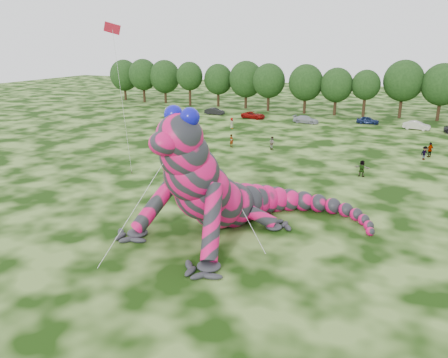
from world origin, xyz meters
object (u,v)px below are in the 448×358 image
Objects in this scene: tree_3 at (190,84)px; car_4 at (368,120)px; car_0 at (175,110)px; spectator_0 at (231,141)px; spectator_3 at (430,150)px; tree_4 at (218,85)px; car_1 at (215,111)px; car_2 at (253,115)px; tree_5 at (246,85)px; tree_7 at (305,89)px; car_5 at (417,125)px; car_3 at (306,119)px; spectator_1 at (272,143)px; tree_2 at (165,82)px; tree_0 at (124,80)px; flying_kite at (114,40)px; inflatable_gecko at (230,164)px; tree_11 at (441,92)px; tree_6 at (269,87)px; spectator_5 at (362,168)px; tree_9 at (365,93)px; tree_8 at (336,92)px; spectator_4 at (232,123)px; tree_1 at (143,81)px; tree_10 at (403,89)px; spectator_2 at (425,153)px.

car_4 is (38.47, -7.18, -4.08)m from tree_3.
tree_3 is 11.47m from car_0.
spectator_3 reaches higher than spectator_0.
tree_4 is 51.34m from spectator_3.
car_1 is 8.58m from car_2.
spectator_3 is (35.51, -28.99, -3.96)m from tree_5.
car_0 is (-23.47, -10.26, -4.04)m from tree_7.
spectator_0 is at bearing 147.01° from car_4.
car_2 is 1.10× the size of car_5.
spectator_0 reaches higher than car_3.
car_5 is 2.33× the size of spectator_1.
spectator_1 is at bearing 156.45° from car_4.
car_0 reaches higher than car_1.
tree_2 is 20.75m from car_1.
car_0 is (21.01, -12.69, -4.06)m from tree_0.
tree_7 is 2.13× the size of car_3.
car_0 is at bearing 113.72° from flying_kite.
tree_11 is (15.70, 57.69, 0.17)m from inflatable_gecko.
tree_6 is (5.57, -1.75, -0.15)m from tree_5.
spectator_5 is at bearing -40.02° from tree_2.
tree_3 is 36.79m from tree_9.
spectator_3 is (45.94, -17.11, 0.24)m from car_0.
tree_8 is (5.86, 0.18, -0.27)m from tree_7.
tree_6 is at bearing -177.97° from tree_9.
spectator_4 is at bearing -29.63° from spectator_5.
tree_7 is (13.04, -1.63, -0.16)m from tree_5.
tree_6 is 5.39× the size of spectator_0.
tree_5 is 1.03× the size of tree_6.
tree_0 reaches higher than tree_3.
tree_9 is (36.78, 0.28, -0.38)m from tree_3.
spectator_0 is at bearing -53.88° from tree_3.
tree_3 is 25.64m from tree_7.
tree_2 is 5.48× the size of spectator_5.
spectator_0 is (-25.74, -33.69, -4.15)m from tree_11.
tree_0 is at bearing 125.99° from flying_kite.
tree_9 is at bearing -2.55° from tree_4.
tree_1 is 25.23m from tree_5.
spectator_3 is at bearing -42.30° from tree_6.
car_3 is 25.79m from spectator_3.
tree_5 reaches higher than tree_3.
tree_10 reaches higher than car_2.
tree_8 is 11.77m from car_3.
flying_kite is 25.32m from spectator_1.
tree_5 is at bearing -87.89° from spectator_3.
tree_0 is at bearing 77.82° from car_4.
tree_0 is 11.55m from tree_2.
inflatable_gecko is 2.17× the size of tree_8.
tree_8 is 2.19× the size of car_0.
spectator_2 is at bearing -112.88° from car_2.
tree_0 is 55.66m from tree_9.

